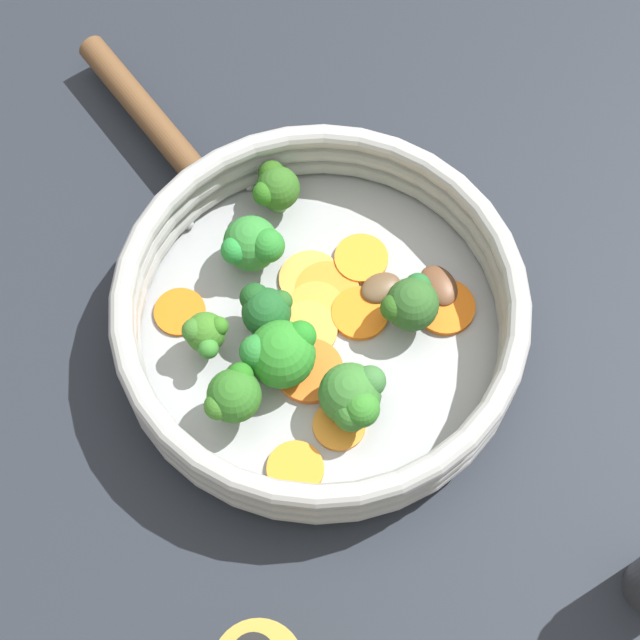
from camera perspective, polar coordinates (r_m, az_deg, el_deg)
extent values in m
plane|color=#1E232A|center=(0.77, 0.00, -0.85)|extent=(4.00, 4.00, 0.00)
cylinder|color=#939699|center=(0.77, 0.00, -0.66)|extent=(0.27, 0.27, 0.01)
torus|color=#9B9C9B|center=(0.76, 0.00, -0.20)|extent=(0.29, 0.29, 0.02)
torus|color=#9B9C9B|center=(0.74, 0.00, 0.35)|extent=(0.29, 0.29, 0.02)
torus|color=#9B9C9B|center=(0.72, 0.00, 0.93)|extent=(0.29, 0.29, 0.02)
cylinder|color=brown|center=(0.85, -9.11, 10.67)|extent=(0.16, 0.10, 0.02)
sphere|color=#949598|center=(0.82, -3.79, 7.21)|extent=(0.01, 0.01, 0.01)
sphere|color=#929397|center=(0.80, -7.07, 5.12)|extent=(0.01, 0.01, 0.01)
cylinder|color=#F9943B|center=(0.78, -0.41, 2.21)|extent=(0.05, 0.05, 0.00)
cylinder|color=orange|center=(0.72, -1.33, -7.94)|extent=(0.05, 0.05, 0.00)
cylinder|color=orange|center=(0.79, 2.21, 3.29)|extent=(0.06, 0.06, 0.00)
cylinder|color=orange|center=(0.77, -0.14, 0.67)|extent=(0.06, 0.06, 0.00)
cylinder|color=orange|center=(0.75, -1.47, -1.86)|extent=(0.04, 0.04, 0.00)
cylinder|color=orange|center=(0.73, 0.72, -5.69)|extent=(0.04, 0.04, 0.00)
cylinder|color=orange|center=(0.77, 0.38, 1.57)|extent=(0.06, 0.06, 0.00)
cylinder|color=#F7973A|center=(0.76, -0.73, -0.35)|extent=(0.05, 0.05, 0.00)
cylinder|color=orange|center=(0.75, -0.57, -2.72)|extent=(0.05, 0.05, 0.01)
cylinder|color=orange|center=(0.77, -7.49, 0.43)|extent=(0.04, 0.04, 0.00)
cylinder|color=orange|center=(0.77, 6.63, 0.88)|extent=(0.06, 0.06, 0.00)
cylinder|color=orange|center=(0.77, 2.14, 0.36)|extent=(0.06, 0.06, 0.00)
cylinder|color=#76A355|center=(0.74, -2.02, -2.44)|extent=(0.01, 0.01, 0.01)
sphere|color=#287A24|center=(0.73, -2.07, -1.85)|extent=(0.05, 0.05, 0.05)
sphere|color=#20761F|center=(0.72, -1.03, -0.86)|extent=(0.02, 0.02, 0.02)
sphere|color=#25762D|center=(0.72, -3.41, -1.70)|extent=(0.02, 0.02, 0.02)
cylinder|color=#7DA15E|center=(0.76, 4.82, 0.23)|extent=(0.01, 0.01, 0.02)
sphere|color=#2A5623|center=(0.74, 4.93, 0.83)|extent=(0.04, 0.04, 0.04)
sphere|color=#295619|center=(0.74, 3.99, 0.66)|extent=(0.02, 0.02, 0.02)
sphere|color=#205F2A|center=(0.75, 5.23, 1.79)|extent=(0.02, 0.02, 0.02)
cylinder|color=#6CA354|center=(0.74, 1.57, -4.45)|extent=(0.02, 0.02, 0.01)
sphere|color=#326C2B|center=(0.72, 1.60, -3.96)|extent=(0.04, 0.04, 0.04)
sphere|color=#346A32|center=(0.71, 2.70, -3.28)|extent=(0.02, 0.02, 0.02)
sphere|color=#2E7324|center=(0.71, 2.20, -4.75)|extent=(0.03, 0.03, 0.03)
sphere|color=#326D28|center=(0.71, 1.68, -5.00)|extent=(0.02, 0.02, 0.02)
cylinder|color=#72A359|center=(0.76, -2.81, -0.15)|extent=(0.01, 0.01, 0.02)
sphere|color=#1A5022|center=(0.74, -2.87, 0.41)|extent=(0.03, 0.03, 0.03)
sphere|color=#225620|center=(0.74, -2.07, 1.00)|extent=(0.02, 0.02, 0.02)
sphere|color=#18481B|center=(0.74, -3.51, 1.19)|extent=(0.02, 0.02, 0.02)
cylinder|color=#6F9050|center=(0.73, -4.49, -4.62)|extent=(0.01, 0.01, 0.02)
sphere|color=#2A641F|center=(0.71, -4.61, -4.04)|extent=(0.04, 0.04, 0.04)
sphere|color=#336B21|center=(0.71, -5.46, -4.58)|extent=(0.02, 0.02, 0.02)
sphere|color=#216718|center=(0.71, -4.28, -2.98)|extent=(0.02, 0.02, 0.02)
cylinder|color=#6A8654|center=(0.75, -5.97, -1.46)|extent=(0.01, 0.01, 0.02)
sphere|color=#346C20|center=(0.74, -6.09, -0.94)|extent=(0.03, 0.03, 0.03)
sphere|color=#336A24|center=(0.73, -6.74, -0.36)|extent=(0.02, 0.02, 0.02)
sphere|color=#32752A|center=(0.73, -5.98, -1.53)|extent=(0.01, 0.01, 0.01)
sphere|color=#2D691B|center=(0.73, -5.38, -0.57)|extent=(0.01, 0.01, 0.01)
cylinder|color=#88B56D|center=(0.78, -3.63, 3.47)|extent=(0.01, 0.01, 0.01)
sphere|color=#2D792F|center=(0.77, -3.70, 4.10)|extent=(0.04, 0.04, 0.04)
sphere|color=#267729|center=(0.76, -2.81, 3.98)|extent=(0.02, 0.02, 0.02)
sphere|color=#238233|center=(0.76, -4.57, 3.73)|extent=(0.02, 0.02, 0.02)
cylinder|color=#6B9F58|center=(0.80, -2.21, 6.39)|extent=(0.01, 0.01, 0.02)
sphere|color=#2B5C1D|center=(0.79, -2.26, 7.04)|extent=(0.03, 0.03, 0.03)
sphere|color=#296419|center=(0.78, -2.96, 6.76)|extent=(0.02, 0.02, 0.02)
sphere|color=#275215|center=(0.79, -2.59, 7.79)|extent=(0.02, 0.02, 0.02)
ellipsoid|color=brown|center=(0.77, 3.27, 1.72)|extent=(0.03, 0.04, 0.01)
ellipsoid|color=brown|center=(0.78, 6.33, 1.83)|extent=(0.04, 0.03, 0.01)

